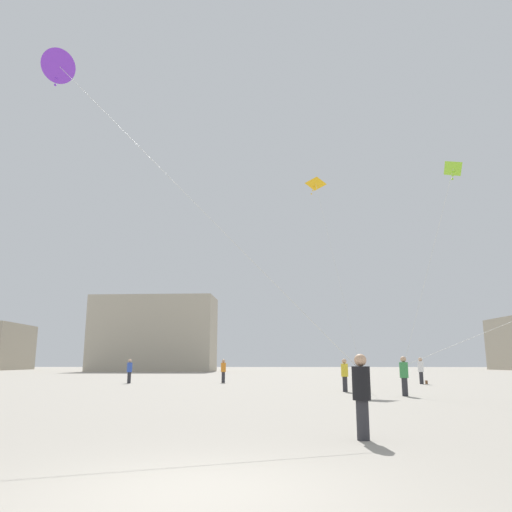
{
  "coord_description": "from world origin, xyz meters",
  "views": [
    {
      "loc": [
        0.96,
        -6.08,
        1.46
      ],
      "look_at": [
        0.0,
        17.87,
        6.55
      ],
      "focal_mm": 35.11,
      "sensor_mm": 36.0,
      "label": 1
    }
  ],
  "objects_px": {
    "person_in_black": "(362,392)",
    "kite_amber_delta": "(317,189)",
    "building_centre_hall": "(154,334)",
    "person_in_blue": "(130,370)",
    "person_in_orange": "(223,370)",
    "kite_lime_delta": "(452,173)",
    "person_in_yellow": "(345,374)",
    "person_in_green": "(404,374)",
    "person_in_white": "(421,369)",
    "handbag_beside_flyer": "(426,382)",
    "person_in_grey": "(360,370)",
    "kite_violet_diamond": "(60,67)"
  },
  "relations": [
    {
      "from": "person_in_blue",
      "to": "handbag_beside_flyer",
      "type": "height_order",
      "value": "person_in_blue"
    },
    {
      "from": "handbag_beside_flyer",
      "to": "kite_amber_delta",
      "type": "bearing_deg",
      "value": -165.55
    },
    {
      "from": "person_in_blue",
      "to": "person_in_yellow",
      "type": "distance_m",
      "value": 16.94
    },
    {
      "from": "kite_amber_delta",
      "to": "kite_violet_diamond",
      "type": "xyz_separation_m",
      "value": [
        -11.39,
        -16.18,
        -0.54
      ]
    },
    {
      "from": "handbag_beside_flyer",
      "to": "kite_lime_delta",
      "type": "bearing_deg",
      "value": -98.73
    },
    {
      "from": "person_in_blue",
      "to": "person_in_orange",
      "type": "bearing_deg",
      "value": 152.76
    },
    {
      "from": "kite_violet_diamond",
      "to": "handbag_beside_flyer",
      "type": "xyz_separation_m",
      "value": [
        18.66,
        18.05,
        -12.76
      ]
    },
    {
      "from": "person_in_white",
      "to": "person_in_blue",
      "type": "xyz_separation_m",
      "value": [
        -20.25,
        0.48,
        -0.05
      ]
    },
    {
      "from": "person_in_white",
      "to": "person_in_green",
      "type": "relative_size",
      "value": 1.03
    },
    {
      "from": "person_in_orange",
      "to": "person_in_black",
      "type": "height_order",
      "value": "person_in_orange"
    },
    {
      "from": "person_in_green",
      "to": "kite_lime_delta",
      "type": "bearing_deg",
      "value": -18.42
    },
    {
      "from": "person_in_yellow",
      "to": "building_centre_hall",
      "type": "xyz_separation_m",
      "value": [
        -23.4,
        55.64,
        5.1
      ]
    },
    {
      "from": "person_in_yellow",
      "to": "kite_lime_delta",
      "type": "distance_m",
      "value": 10.99
    },
    {
      "from": "person_in_white",
      "to": "kite_lime_delta",
      "type": "height_order",
      "value": "kite_lime_delta"
    },
    {
      "from": "kite_amber_delta",
      "to": "person_in_blue",
      "type": "bearing_deg",
      "value": 170.39
    },
    {
      "from": "handbag_beside_flyer",
      "to": "person_in_blue",
      "type": "bearing_deg",
      "value": 178.93
    },
    {
      "from": "kite_amber_delta",
      "to": "building_centre_hall",
      "type": "distance_m",
      "value": 53.81
    },
    {
      "from": "person_in_white",
      "to": "building_centre_hall",
      "type": "relative_size",
      "value": 0.09
    },
    {
      "from": "person_in_white",
      "to": "person_in_blue",
      "type": "height_order",
      "value": "person_in_white"
    },
    {
      "from": "kite_amber_delta",
      "to": "building_centre_hall",
      "type": "bearing_deg",
      "value": 115.43
    },
    {
      "from": "person_in_black",
      "to": "kite_violet_diamond",
      "type": "bearing_deg",
      "value": 118.24
    },
    {
      "from": "person_in_orange",
      "to": "kite_violet_diamond",
      "type": "distance_m",
      "value": 23.44
    },
    {
      "from": "person_in_white",
      "to": "person_in_green",
      "type": "height_order",
      "value": "person_in_white"
    },
    {
      "from": "person_in_blue",
      "to": "person_in_white",
      "type": "bearing_deg",
      "value": 141.13
    },
    {
      "from": "person_in_white",
      "to": "person_in_yellow",
      "type": "xyz_separation_m",
      "value": [
        -6.4,
        -9.28,
        -0.08
      ]
    },
    {
      "from": "person_in_blue",
      "to": "building_centre_hall",
      "type": "distance_m",
      "value": 47.14
    },
    {
      "from": "kite_amber_delta",
      "to": "handbag_beside_flyer",
      "type": "distance_m",
      "value": 15.27
    },
    {
      "from": "kite_amber_delta",
      "to": "handbag_beside_flyer",
      "type": "height_order",
      "value": "kite_amber_delta"
    },
    {
      "from": "person_in_grey",
      "to": "person_in_green",
      "type": "relative_size",
      "value": 1.04
    },
    {
      "from": "building_centre_hall",
      "to": "person_in_green",
      "type": "bearing_deg",
      "value": -66.51
    },
    {
      "from": "building_centre_hall",
      "to": "kite_violet_diamond",
      "type": "bearing_deg",
      "value": -79.87
    },
    {
      "from": "kite_violet_diamond",
      "to": "person_in_green",
      "type": "bearing_deg",
      "value": 21.16
    },
    {
      "from": "building_centre_hall",
      "to": "person_in_grey",
      "type": "bearing_deg",
      "value": -62.94
    },
    {
      "from": "person_in_green",
      "to": "person_in_orange",
      "type": "bearing_deg",
      "value": 127.75
    },
    {
      "from": "person_in_yellow",
      "to": "handbag_beside_flyer",
      "type": "relative_size",
      "value": 5.08
    },
    {
      "from": "person_in_grey",
      "to": "person_in_orange",
      "type": "bearing_deg",
      "value": 81.61
    },
    {
      "from": "handbag_beside_flyer",
      "to": "person_in_green",
      "type": "bearing_deg",
      "value": -109.94
    },
    {
      "from": "person_in_black",
      "to": "building_centre_hall",
      "type": "distance_m",
      "value": 74.99
    },
    {
      "from": "person_in_black",
      "to": "person_in_white",
      "type": "bearing_deg",
      "value": 46.13
    },
    {
      "from": "kite_lime_delta",
      "to": "building_centre_hall",
      "type": "relative_size",
      "value": 0.46
    },
    {
      "from": "person_in_blue",
      "to": "person_in_yellow",
      "type": "bearing_deg",
      "value": 107.32
    },
    {
      "from": "person_in_blue",
      "to": "person_in_grey",
      "type": "bearing_deg",
      "value": 130.13
    },
    {
      "from": "person_in_orange",
      "to": "person_in_green",
      "type": "height_order",
      "value": "person_in_green"
    },
    {
      "from": "person_in_black",
      "to": "kite_amber_delta",
      "type": "bearing_deg",
      "value": 61.0
    },
    {
      "from": "kite_lime_delta",
      "to": "kite_amber_delta",
      "type": "relative_size",
      "value": 0.71
    },
    {
      "from": "person_in_orange",
      "to": "kite_lime_delta",
      "type": "bearing_deg",
      "value": -142.4
    },
    {
      "from": "person_in_yellow",
      "to": "person_in_blue",
      "type": "bearing_deg",
      "value": 115.21
    },
    {
      "from": "person_in_green",
      "to": "person_in_yellow",
      "type": "bearing_deg",
      "value": 128.1
    },
    {
      "from": "handbag_beside_flyer",
      "to": "person_in_black",
      "type": "bearing_deg",
      "value": -108.62
    },
    {
      "from": "kite_lime_delta",
      "to": "person_in_orange",
      "type": "bearing_deg",
      "value": 128.23
    }
  ]
}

